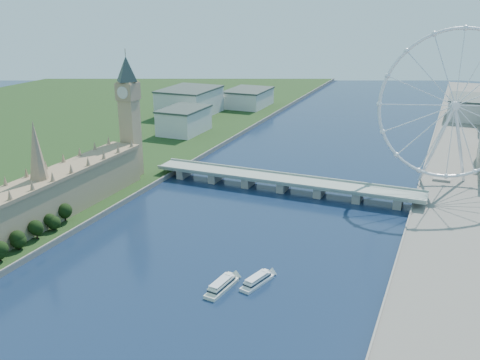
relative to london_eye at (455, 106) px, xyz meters
The scene contains 7 objects.
parliament_range 313.29m from the london_eye, 143.26° to the right, with size 24.00×200.00×70.00m.
big_ben 259.68m from the london_eye, 162.73° to the right, with size 20.02×20.02×110.00m.
westminster_bridge 145.38m from the london_eye, 155.34° to the right, with size 220.00×22.00×9.50m.
london_eye is the anchor object (origin of this frame).
city_skyline 226.06m from the london_eye, 111.50° to the left, with size 505.00×280.00×32.00m.
tour_boat_near 248.37m from the london_eye, 115.18° to the right, with size 7.18×28.17×6.21m, color silver, non-canonical shape.
tour_boat_far 231.43m from the london_eye, 112.92° to the right, with size 6.71×26.44×5.81m, color silver, non-canonical shape.
Camera 1 is at (123.29, -88.29, 147.36)m, focal length 40.00 mm.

